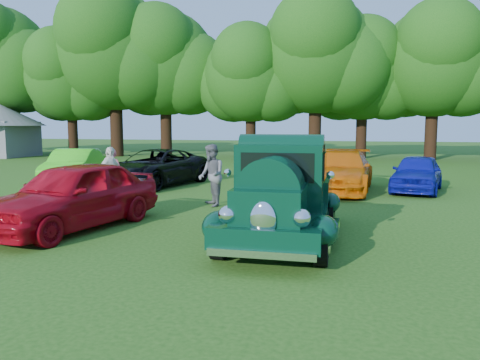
% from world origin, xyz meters
% --- Properties ---
extents(ground, '(120.00, 120.00, 0.00)m').
position_xyz_m(ground, '(0.00, 0.00, 0.00)').
color(ground, '#204A11').
rests_on(ground, ground).
extents(hero_pickup, '(2.39, 5.14, 2.01)m').
position_xyz_m(hero_pickup, '(1.80, 0.52, 0.87)').
color(hero_pickup, black).
rests_on(hero_pickup, ground).
extents(red_convertible, '(2.80, 4.89, 1.57)m').
position_xyz_m(red_convertible, '(-3.04, 0.45, 0.78)').
color(red_convertible, '#A30613').
rests_on(red_convertible, ground).
extents(back_car_lime, '(2.60, 4.56, 1.42)m').
position_xyz_m(back_car_lime, '(-7.52, 7.59, 0.71)').
color(back_car_lime, green).
rests_on(back_car_lime, ground).
extents(back_car_black, '(3.47, 5.54, 1.43)m').
position_xyz_m(back_car_black, '(-4.23, 8.00, 0.71)').
color(back_car_black, black).
rests_on(back_car_black, ground).
extents(back_car_orange, '(2.49, 5.18, 1.46)m').
position_xyz_m(back_car_orange, '(2.93, 8.06, 0.73)').
color(back_car_orange, '#D96207').
rests_on(back_car_orange, ground).
extents(back_car_blue, '(2.42, 4.14, 1.32)m').
position_xyz_m(back_car_blue, '(5.57, 8.61, 0.66)').
color(back_car_blue, '#0E139C').
rests_on(back_car_blue, ground).
extents(spectator_pink, '(0.60, 0.41, 1.60)m').
position_xyz_m(spectator_pink, '(-4.44, 4.95, 0.80)').
color(spectator_pink, '#DA5975').
rests_on(spectator_pink, ground).
extents(spectator_grey, '(1.06, 1.12, 1.83)m').
position_xyz_m(spectator_grey, '(-0.77, 4.02, 0.92)').
color(spectator_grey, slate).
rests_on(spectator_grey, ground).
extents(spectator_white, '(0.64, 1.06, 1.70)m').
position_xyz_m(spectator_white, '(-4.22, 4.40, 0.85)').
color(spectator_white, white).
rests_on(spectator_white, ground).
extents(gazebo, '(6.40, 6.40, 3.90)m').
position_xyz_m(gazebo, '(-22.00, 21.00, 2.40)').
color(gazebo, slate).
rests_on(gazebo, ground).
extents(tree_line, '(62.14, 9.77, 12.10)m').
position_xyz_m(tree_line, '(1.51, 23.96, 6.97)').
color(tree_line, black).
rests_on(tree_line, ground).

